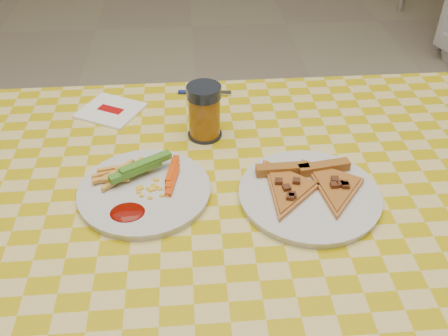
{
  "coord_description": "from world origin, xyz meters",
  "views": [
    {
      "loc": [
        -0.04,
        -0.7,
        1.37
      ],
      "look_at": [
        0.02,
        0.05,
        0.78
      ],
      "focal_mm": 40.0,
      "sensor_mm": 36.0,
      "label": 1
    }
  ],
  "objects_px": {
    "drink_glass": "(204,112)",
    "plate_left": "(145,192)",
    "plate_right": "(309,196)",
    "table": "(217,222)"
  },
  "relations": [
    {
      "from": "table",
      "to": "plate_left",
      "type": "distance_m",
      "value": 0.16
    },
    {
      "from": "table",
      "to": "plate_right",
      "type": "bearing_deg",
      "value": -9.01
    },
    {
      "from": "drink_glass",
      "to": "plate_left",
      "type": "bearing_deg",
      "value": -122.99
    },
    {
      "from": "plate_left",
      "to": "drink_glass",
      "type": "relative_size",
      "value": 2.02
    },
    {
      "from": "plate_left",
      "to": "drink_glass",
      "type": "bearing_deg",
      "value": 57.01
    },
    {
      "from": "table",
      "to": "drink_glass",
      "type": "distance_m",
      "value": 0.24
    },
    {
      "from": "plate_right",
      "to": "table",
      "type": "bearing_deg",
      "value": 170.99
    },
    {
      "from": "table",
      "to": "plate_right",
      "type": "height_order",
      "value": "plate_right"
    },
    {
      "from": "table",
      "to": "plate_left",
      "type": "height_order",
      "value": "plate_left"
    },
    {
      "from": "plate_left",
      "to": "drink_glass",
      "type": "distance_m",
      "value": 0.23
    }
  ]
}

